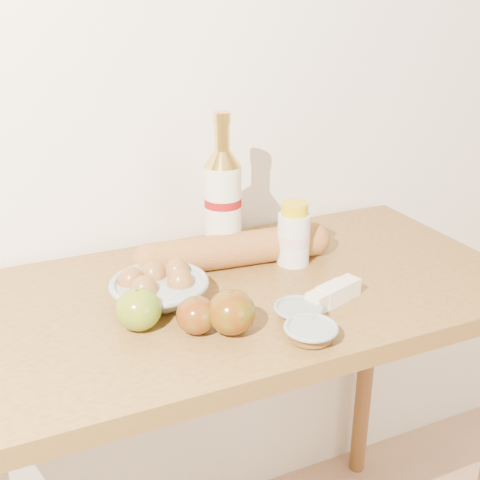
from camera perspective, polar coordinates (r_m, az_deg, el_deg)
name	(u,v)px	position (r m, az deg, el deg)	size (l,w,h in m)	color
back_wall	(175,70)	(1.42, -6.21, 15.76)	(3.50, 0.02, 2.60)	white
table	(234,340)	(1.30, -0.55, -9.50)	(1.20, 0.60, 0.90)	olive
bourbon_bottle	(223,203)	(1.32, -1.63, 3.55)	(0.10, 0.10, 0.33)	beige
cream_bottle	(294,236)	(1.33, 5.10, 0.41)	(0.07, 0.07, 0.14)	white
egg_bowl	(159,287)	(1.19, -7.70, -4.41)	(0.20, 0.20, 0.07)	#95A39E
baguette	(235,250)	(1.32, -0.48, -0.91)	(0.46, 0.12, 0.08)	#BB7A39
apple_yellowgreen	(139,309)	(1.10, -9.60, -6.50)	(0.09, 0.09, 0.08)	olive
apple_redgreen_front	(197,315)	(1.08, -4.13, -7.11)	(0.08, 0.08, 0.07)	maroon
apple_redgreen_right	(231,312)	(1.07, -0.83, -6.85)	(0.11, 0.11, 0.08)	maroon
sugar_bowl	(311,332)	(1.07, 6.72, -8.65)	(0.12, 0.12, 0.03)	#8F9C97
syrup_bowl	(298,312)	(1.13, 5.55, -6.77)	(0.11, 0.11, 0.03)	gray
butter_stick	(333,294)	(1.19, 8.85, -5.07)	(0.13, 0.07, 0.04)	beige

